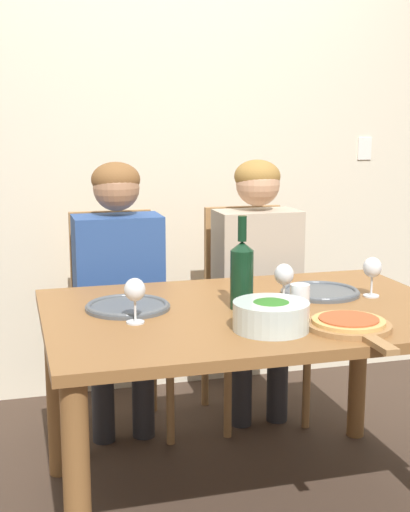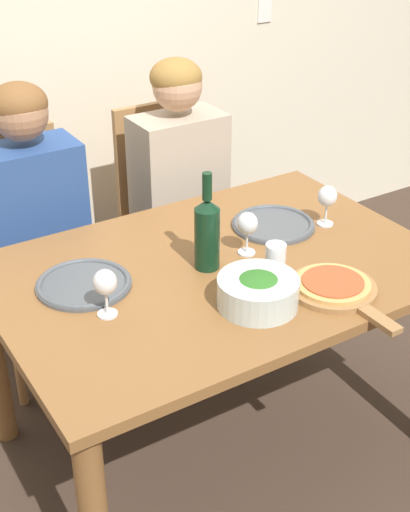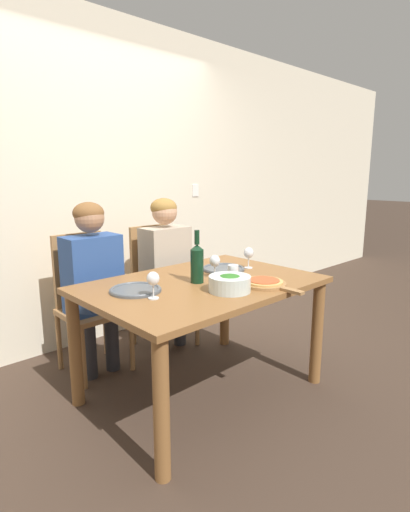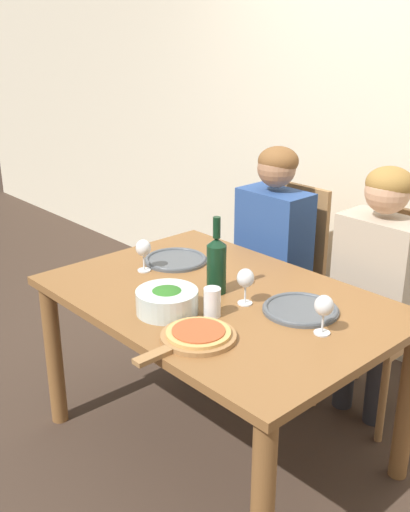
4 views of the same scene
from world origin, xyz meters
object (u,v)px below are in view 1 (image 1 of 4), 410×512
object	(u,v)px
person_man	(258,267)
wine_glass_right	(372,269)
wine_glass_left	(135,292)
wine_bottle	(242,273)
dinner_plate_right	(320,292)
pizza_on_board	(350,325)
broccoli_bowl	(271,315)
wine_glass_centre	(284,276)
person_woman	(119,275)
dinner_plate_left	(128,306)
chair_left	(116,316)
water_tumbler	(300,301)
chair_right	(249,306)

from	to	relation	value
person_man	wine_glass_right	bearing A→B (deg)	-73.17
person_man	wine_glass_left	world-z (taller)	person_man
person_man	wine_bottle	xyz separation A→B (m)	(-0.32, -0.71, 0.14)
dinner_plate_right	pizza_on_board	bearing A→B (deg)	-102.97
broccoli_bowl	wine_glass_centre	world-z (taller)	wine_glass_centre
dinner_plate_right	pizza_on_board	world-z (taller)	pizza_on_board
broccoli_bowl	wine_glass_centre	size ratio (longest dim) A/B	1.61
pizza_on_board	broccoli_bowl	bearing A→B (deg)	165.21
person_woman	wine_glass_centre	distance (m)	0.87
wine_bottle	wine_glass_left	world-z (taller)	wine_bottle
dinner_plate_left	dinner_plate_right	xyz separation A→B (m)	(0.74, 0.02, 0.00)
broccoli_bowl	wine_glass_right	size ratio (longest dim) A/B	1.61
person_man	chair_left	bearing A→B (deg)	169.64
dinner_plate_left	wine_glass_centre	distance (m)	0.56
wine_glass_right	wine_glass_left	bearing A→B (deg)	-172.99
person_woman	pizza_on_board	bearing A→B (deg)	-61.21
person_man	dinner_plate_left	bearing A→B (deg)	-139.02
water_tumbler	wine_glass_centre	bearing A→B (deg)	86.49
pizza_on_board	person_woman	bearing A→B (deg)	118.79
chair_right	wine_glass_left	xyz separation A→B (m)	(-0.71, -0.91, 0.33)
person_man	dinner_plate_right	bearing A→B (deg)	-86.40
chair_left	water_tumbler	world-z (taller)	chair_left
person_man	pizza_on_board	world-z (taller)	person_man
chair_left	person_woman	world-z (taller)	person_woman
chair_left	person_woman	size ratio (longest dim) A/B	0.81
wine_glass_left	wine_bottle	bearing A→B (deg)	11.72
broccoli_bowl	dinner_plate_left	world-z (taller)	broccoli_bowl
chair_right	wine_bottle	xyz separation A→B (m)	(-0.32, -0.83, 0.36)
person_woman	pizza_on_board	size ratio (longest dim) A/B	2.98
chair_right	person_man	bearing A→B (deg)	-90.00
dinner_plate_left	chair_right	bearing A→B (deg)	46.00
person_woman	wine_glass_centre	xyz separation A→B (m)	(0.49, -0.71, 0.12)
chair_left	dinner_plate_right	xyz separation A→B (m)	(0.68, -0.71, 0.24)
person_man	water_tumbler	world-z (taller)	person_man
chair_right	person_woman	distance (m)	0.69
person_man	wine_glass_left	bearing A→B (deg)	-131.77
person_woman	person_man	world-z (taller)	same
wine_glass_left	dinner_plate_right	bearing A→B (deg)	14.90
person_man	wine_glass_centre	distance (m)	0.73
chair_right	pizza_on_board	distance (m)	1.19
pizza_on_board	wine_glass_left	size ratio (longest dim) A/B	2.73
dinner_plate_right	wine_glass_right	distance (m)	0.21
dinner_plate_left	wine_glass_centre	world-z (taller)	wine_glass_centre
dinner_plate_left	person_woman	bearing A→B (deg)	84.18
chair_left	water_tumbler	distance (m)	1.14
person_woman	wine_glass_left	distance (m)	0.81
broccoli_bowl	water_tumbler	distance (m)	0.18
person_woman	dinner_plate_right	bearing A→B (deg)	-41.24
chair_left	dinner_plate_right	distance (m)	1.01
chair_left	wine_glass_left	size ratio (longest dim) A/B	6.59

